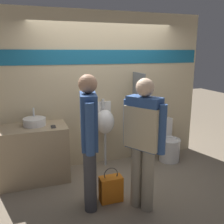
{
  "coord_description": "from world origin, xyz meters",
  "views": [
    {
      "loc": [
        -1.3,
        -3.64,
        2.03
      ],
      "look_at": [
        0.0,
        0.17,
        1.05
      ],
      "focal_mm": 40.0,
      "sensor_mm": 36.0,
      "label": 1
    }
  ],
  "objects_px": {
    "sink_basin": "(35,122)",
    "person_with_lanyard": "(89,137)",
    "urinal_near_counter": "(105,122)",
    "cell_phone": "(53,127)",
    "person_in_vest": "(143,136)",
    "shopping_bag": "(111,188)",
    "toilet": "(168,144)"
  },
  "relations": [
    {
      "from": "cell_phone",
      "to": "toilet",
      "type": "distance_m",
      "value": 2.21
    },
    {
      "from": "cell_phone",
      "to": "toilet",
      "type": "bearing_deg",
      "value": 3.19
    },
    {
      "from": "person_in_vest",
      "to": "sink_basin",
      "type": "bearing_deg",
      "value": 12.29
    },
    {
      "from": "person_with_lanyard",
      "to": "person_in_vest",
      "type": "bearing_deg",
      "value": -99.21
    },
    {
      "from": "shopping_bag",
      "to": "cell_phone",
      "type": "bearing_deg",
      "value": 127.95
    },
    {
      "from": "sink_basin",
      "to": "person_with_lanyard",
      "type": "xyz_separation_m",
      "value": [
        0.62,
        -1.06,
        0.02
      ]
    },
    {
      "from": "person_with_lanyard",
      "to": "shopping_bag",
      "type": "height_order",
      "value": "person_with_lanyard"
    },
    {
      "from": "person_with_lanyard",
      "to": "shopping_bag",
      "type": "distance_m",
      "value": 0.85
    },
    {
      "from": "toilet",
      "to": "person_with_lanyard",
      "type": "bearing_deg",
      "value": -150.78
    },
    {
      "from": "cell_phone",
      "to": "person_with_lanyard",
      "type": "xyz_separation_m",
      "value": [
        0.35,
        -0.87,
        0.08
      ]
    },
    {
      "from": "cell_phone",
      "to": "toilet",
      "type": "xyz_separation_m",
      "value": [
        2.13,
        0.12,
        -0.59
      ]
    },
    {
      "from": "urinal_near_counter",
      "to": "person_in_vest",
      "type": "distance_m",
      "value": 1.39
    },
    {
      "from": "toilet",
      "to": "person_with_lanyard",
      "type": "height_order",
      "value": "person_with_lanyard"
    },
    {
      "from": "sink_basin",
      "to": "cell_phone",
      "type": "bearing_deg",
      "value": -34.53
    },
    {
      "from": "sink_basin",
      "to": "person_with_lanyard",
      "type": "relative_size",
      "value": 0.2
    },
    {
      "from": "sink_basin",
      "to": "person_in_vest",
      "type": "relative_size",
      "value": 0.2
    },
    {
      "from": "cell_phone",
      "to": "shopping_bag",
      "type": "xyz_separation_m",
      "value": [
        0.66,
        -0.84,
        -0.72
      ]
    },
    {
      "from": "cell_phone",
      "to": "person_in_vest",
      "type": "xyz_separation_m",
      "value": [
        1.0,
        -1.11,
        0.1
      ]
    },
    {
      "from": "sink_basin",
      "to": "cell_phone",
      "type": "height_order",
      "value": "sink_basin"
    },
    {
      "from": "person_in_vest",
      "to": "person_with_lanyard",
      "type": "height_order",
      "value": "person_with_lanyard"
    },
    {
      "from": "cell_phone",
      "to": "person_with_lanyard",
      "type": "bearing_deg",
      "value": -67.89
    },
    {
      "from": "cell_phone",
      "to": "shopping_bag",
      "type": "distance_m",
      "value": 1.28
    },
    {
      "from": "shopping_bag",
      "to": "person_with_lanyard",
      "type": "bearing_deg",
      "value": -174.04
    },
    {
      "from": "person_with_lanyard",
      "to": "sink_basin",
      "type": "bearing_deg",
      "value": 41.09
    },
    {
      "from": "sink_basin",
      "to": "urinal_near_counter",
      "type": "distance_m",
      "value": 1.2
    },
    {
      "from": "sink_basin",
      "to": "person_with_lanyard",
      "type": "height_order",
      "value": "person_with_lanyard"
    },
    {
      "from": "urinal_near_counter",
      "to": "person_with_lanyard",
      "type": "xyz_separation_m",
      "value": [
        -0.56,
        -1.14,
        0.16
      ]
    },
    {
      "from": "toilet",
      "to": "shopping_bag",
      "type": "relative_size",
      "value": 1.83
    },
    {
      "from": "person_in_vest",
      "to": "shopping_bag",
      "type": "relative_size",
      "value": 3.46
    },
    {
      "from": "urinal_near_counter",
      "to": "person_with_lanyard",
      "type": "relative_size",
      "value": 0.68
    },
    {
      "from": "toilet",
      "to": "person_with_lanyard",
      "type": "relative_size",
      "value": 0.52
    },
    {
      "from": "toilet",
      "to": "person_with_lanyard",
      "type": "distance_m",
      "value": 2.14
    }
  ]
}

